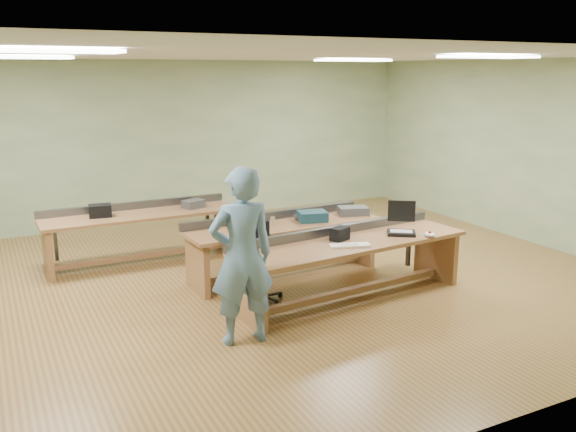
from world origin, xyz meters
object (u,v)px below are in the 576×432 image
(parts_bin_teal, at_px, (312,216))
(task_chair, at_px, (261,272))
(workbench_front, at_px, (350,255))
(laptop_base, at_px, (401,233))
(camera_bag, at_px, (340,234))
(workbench_back, at_px, (140,226))
(drinks_can, at_px, (273,221))
(workbench_mid, at_px, (283,237))
(person, at_px, (242,256))
(parts_bin_grey, at_px, (353,211))
(mug, at_px, (298,217))

(parts_bin_teal, bearing_deg, task_chair, -149.38)
(workbench_front, relative_size, laptop_base, 9.12)
(workbench_front, distance_m, camera_bag, 0.30)
(workbench_back, xyz_separation_m, task_chair, (0.96, -2.24, -0.21))
(workbench_front, distance_m, workbench_back, 3.34)
(parts_bin_teal, distance_m, drinks_can, 0.61)
(workbench_front, relative_size, workbench_mid, 1.13)
(laptop_base, bearing_deg, person, -133.13)
(laptop_base, height_order, drinks_can, drinks_can)
(workbench_front, bearing_deg, parts_bin_grey, 50.17)
(workbench_front, distance_m, mug, 1.26)
(workbench_back, height_order, drinks_can, drinks_can)
(drinks_can, bearing_deg, parts_bin_grey, 2.12)
(mug, bearing_deg, workbench_back, 142.35)
(workbench_mid, relative_size, task_chair, 2.97)
(workbench_front, relative_size, mug, 26.97)
(parts_bin_grey, bearing_deg, drinks_can, -177.88)
(task_chair, bearing_deg, camera_bag, -29.44)
(laptop_base, bearing_deg, parts_bin_grey, 122.20)
(workbench_back, bearing_deg, parts_bin_grey, -29.55)
(workbench_front, height_order, parts_bin_grey, parts_bin_grey)
(workbench_mid, relative_size, workbench_back, 0.99)
(parts_bin_grey, relative_size, drinks_can, 3.59)
(camera_bag, distance_m, task_chair, 1.09)
(workbench_mid, bearing_deg, parts_bin_grey, -2.96)
(workbench_front, relative_size, parts_bin_grey, 7.52)
(workbench_back, xyz_separation_m, parts_bin_teal, (2.05, -1.60, 0.26))
(laptop_base, distance_m, drinks_can, 1.73)
(workbench_mid, xyz_separation_m, camera_bag, (0.25, -1.08, 0.28))
(laptop_base, bearing_deg, drinks_can, 172.26)
(person, height_order, parts_bin_teal, person)
(workbench_front, bearing_deg, drinks_can, 109.94)
(workbench_mid, bearing_deg, workbench_back, 133.32)
(parts_bin_grey, bearing_deg, laptop_base, -92.37)
(laptop_base, relative_size, task_chair, 0.37)
(parts_bin_grey, xyz_separation_m, drinks_can, (-1.33, -0.05, 0.00))
(workbench_back, height_order, parts_bin_grey, parts_bin_grey)
(laptop_base, xyz_separation_m, parts_bin_grey, (0.05, 1.21, 0.04))
(workbench_mid, distance_m, mug, 0.37)
(workbench_front, bearing_deg, mug, 88.37)
(drinks_can, bearing_deg, task_chair, -125.83)
(workbench_mid, xyz_separation_m, mug, (0.27, 0.08, 0.24))
(workbench_back, relative_size, laptop_base, 8.09)
(parts_bin_teal, bearing_deg, workbench_front, -93.76)
(workbench_back, bearing_deg, task_chair, -67.37)
(person, bearing_deg, task_chair, -119.11)
(task_chair, bearing_deg, workbench_front, -31.30)
(parts_bin_teal, height_order, parts_bin_grey, parts_bin_teal)
(workbench_mid, xyz_separation_m, parts_bin_grey, (1.15, 0.01, 0.25))
(workbench_front, height_order, drinks_can, drinks_can)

